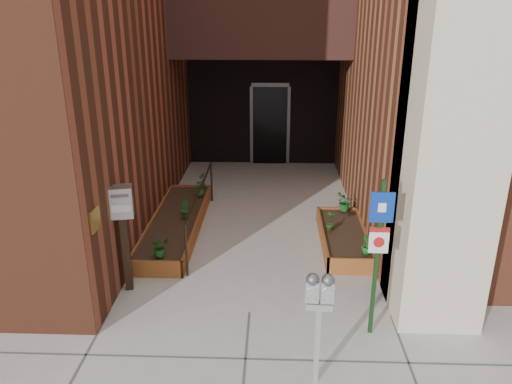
# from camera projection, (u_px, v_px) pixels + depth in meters

# --- Properties ---
(ground) EXTENTS (80.00, 80.00, 0.00)m
(ground) POSITION_uv_depth(u_px,v_px,m) (249.00, 312.00, 7.09)
(ground) COLOR #9E9991
(ground) RESTS_ON ground
(planter_left) EXTENTS (0.90, 3.60, 0.30)m
(planter_left) POSITION_uv_depth(u_px,v_px,m) (176.00, 224.00, 9.63)
(planter_left) COLOR brown
(planter_left) RESTS_ON ground
(planter_right) EXTENTS (0.80, 2.20, 0.30)m
(planter_right) POSITION_uv_depth(u_px,v_px,m) (343.00, 238.00, 9.05)
(planter_right) COLOR brown
(planter_right) RESTS_ON ground
(handrail) EXTENTS (0.04, 3.34, 0.90)m
(handrail) POSITION_uv_depth(u_px,v_px,m) (200.00, 196.00, 9.35)
(handrail) COLOR black
(handrail) RESTS_ON ground
(parking_meter) EXTENTS (0.32, 0.15, 1.40)m
(parking_meter) POSITION_uv_depth(u_px,v_px,m) (319.00, 299.00, 5.44)
(parking_meter) COLOR #B6B6B8
(parking_meter) RESTS_ON ground
(sign_post) EXTENTS (0.29, 0.07, 2.16)m
(sign_post) POSITION_uv_depth(u_px,v_px,m) (378.00, 243.00, 6.19)
(sign_post) COLOR #133312
(sign_post) RESTS_ON ground
(payment_dropbox) EXTENTS (0.38, 0.31, 1.67)m
(payment_dropbox) POSITION_uv_depth(u_px,v_px,m) (123.00, 217.00, 7.28)
(payment_dropbox) COLOR black
(payment_dropbox) RESTS_ON ground
(shrub_left_a) EXTENTS (0.41, 0.41, 0.32)m
(shrub_left_a) POSITION_uv_depth(u_px,v_px,m) (160.00, 247.00, 8.01)
(shrub_left_a) COLOR #1A4E16
(shrub_left_a) RESTS_ON planter_left
(shrub_left_b) EXTENTS (0.23, 0.23, 0.32)m
(shrub_left_b) POSITION_uv_depth(u_px,v_px,m) (184.00, 209.00, 9.50)
(shrub_left_b) COLOR #17531A
(shrub_left_b) RESTS_ON planter_left
(shrub_left_c) EXTENTS (0.26, 0.26, 0.34)m
(shrub_left_c) POSITION_uv_depth(u_px,v_px,m) (199.00, 188.00, 10.56)
(shrub_left_c) COLOR #1B5017
(shrub_left_c) RESTS_ON planter_left
(shrub_left_d) EXTENTS (0.25, 0.25, 0.36)m
(shrub_left_d) POSITION_uv_depth(u_px,v_px,m) (202.00, 180.00, 10.99)
(shrub_left_d) COLOR #195A1C
(shrub_left_d) RESTS_ON planter_left
(shrub_right_a) EXTENTS (0.25, 0.25, 0.31)m
(shrub_right_a) POSITION_uv_depth(u_px,v_px,m) (367.00, 245.00, 8.08)
(shrub_right_a) COLOR #1A5C1B
(shrub_right_a) RESTS_ON planter_right
(shrub_right_b) EXTENTS (0.27, 0.27, 0.37)m
(shrub_right_b) POSITION_uv_depth(u_px,v_px,m) (331.00, 220.00, 8.93)
(shrub_right_b) COLOR #1D4E16
(shrub_right_b) RESTS_ON planter_right
(shrub_right_c) EXTENTS (0.44, 0.44, 0.37)m
(shrub_right_c) POSITION_uv_depth(u_px,v_px,m) (345.00, 202.00, 9.76)
(shrub_right_c) COLOR #18541C
(shrub_right_c) RESTS_ON planter_right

